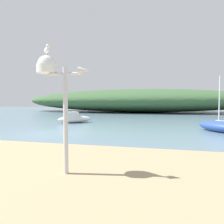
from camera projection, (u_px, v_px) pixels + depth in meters
The scene contains 6 objects.
ground_plane at pixel (50, 134), 12.78m from camera, with size 120.00×120.00×0.00m, color slate.
distant_hill at pixel (137, 101), 40.09m from camera, with size 47.35×15.85×4.55m, color #3D6038.
mast_structure at pixel (53, 76), 5.06m from camera, with size 1.39×0.52×3.03m.
seagull_on_radar at pixel (47, 50), 5.05m from camera, with size 0.31×0.30×0.25m.
sailboat_far_right at pixel (219, 126), 13.49m from camera, with size 2.80×3.27×3.80m.
motorboat_centre_water at pixel (74, 118), 19.38m from camera, with size 3.27×3.08×1.08m.
Camera 1 is at (6.83, -11.42, 2.04)m, focal length 31.90 mm.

